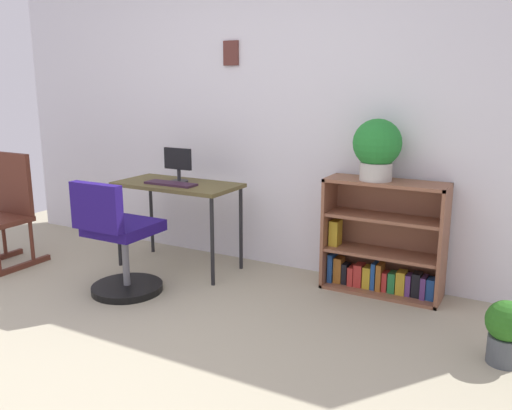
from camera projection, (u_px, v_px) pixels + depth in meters
The scene contains 10 objects.
ground_plane at pixel (64, 372), 2.84m from camera, with size 6.24×6.24×0.00m, color tan.
wall_back at pixel (258, 111), 4.39m from camera, with size 5.20×0.12×2.56m.
desk at pixel (178, 191), 4.33m from camera, with size 1.01×0.50×0.72m.
monitor at pixel (178, 164), 4.31m from camera, with size 0.26×0.15×0.28m.
keyboard at pixel (171, 184), 4.23m from camera, with size 0.43×0.14×0.02m, color #371F32.
office_chair at pixel (119, 245), 3.82m from camera, with size 0.52×0.55×0.85m.
rocking_chair at pixel (6, 210), 4.44m from camera, with size 0.42×0.64×0.94m.
bookshelf_low at pixel (383, 244), 3.89m from camera, with size 0.86×0.30×0.84m.
potted_plant_on_shelf at pixel (377, 147), 3.71m from camera, with size 0.34×0.34×0.43m.
potted_plant_floor at pixel (506, 330), 2.89m from camera, with size 0.23×0.23×0.36m.
Camera 1 is at (2.14, -1.76, 1.51)m, focal length 37.41 mm.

